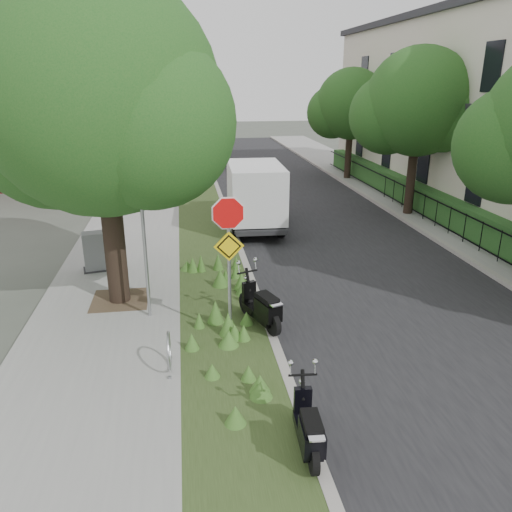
{
  "coord_description": "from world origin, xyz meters",
  "views": [
    {
      "loc": [
        -2.28,
        -9.16,
        5.43
      ],
      "look_at": [
        -0.57,
        2.31,
        1.3
      ],
      "focal_mm": 35.0,
      "sensor_mm": 36.0,
      "label": 1
    }
  ],
  "objects": [
    {
      "name": "far_tree_c",
      "position": [
        6.94,
        18.04,
        3.95
      ],
      "size": [
        4.37,
        3.89,
        5.93
      ],
      "color": "black",
      "rests_on": "ground"
    },
    {
      "name": "brick_building",
      "position": [
        -9.5,
        22.0,
        4.21
      ],
      "size": [
        9.4,
        10.4,
        8.3
      ],
      "color": "maroon",
      "rests_on": "ground"
    },
    {
      "name": "box_truck",
      "position": [
        0.38,
        9.18,
        1.39
      ],
      "size": [
        2.04,
        4.77,
        2.13
      ],
      "color": "#262628",
      "rests_on": "ground"
    },
    {
      "name": "sign_assembly",
      "position": [
        -1.4,
        0.58,
        2.33
      ],
      "size": [
        0.94,
        0.08,
        3.22
      ],
      "color": "#A5A8AD",
      "rests_on": "ground"
    },
    {
      "name": "fence_far",
      "position": [
        7.2,
        10.0,
        0.67
      ],
      "size": [
        0.04,
        24.0,
        1.0
      ],
      "color": "black",
      "rests_on": "ground"
    },
    {
      "name": "bare_post",
      "position": [
        -3.2,
        1.8,
        2.12
      ],
      "size": [
        0.08,
        0.08,
        4.0
      ],
      "color": "#A5A8AD",
      "rests_on": "ground"
    },
    {
      "name": "street_tree_main",
      "position": [
        -4.08,
        2.86,
        4.8
      ],
      "size": [
        6.21,
        5.54,
        7.66
      ],
      "color": "black",
      "rests_on": "ground"
    },
    {
      "name": "kerb_near",
      "position": [
        -0.5,
        10.0,
        0.07
      ],
      "size": [
        0.2,
        60.0,
        0.13
      ],
      "primitive_type": "cube",
      "color": "#9E9991",
      "rests_on": "ground"
    },
    {
      "name": "road",
      "position": [
        3.0,
        10.0,
        0.01
      ],
      "size": [
        7.0,
        60.0,
        0.01
      ],
      "primitive_type": "cube",
      "color": "black",
      "rests_on": "ground"
    },
    {
      "name": "far_tree_b",
      "position": [
        6.94,
        10.05,
        4.37
      ],
      "size": [
        4.83,
        4.31,
        6.56
      ],
      "color": "black",
      "rests_on": "ground"
    },
    {
      "name": "bike_hoop",
      "position": [
        -2.7,
        -0.6,
        0.5
      ],
      "size": [
        0.06,
        0.78,
        0.77
      ],
      "color": "#A5A8AD",
      "rests_on": "ground"
    },
    {
      "name": "utility_cabinet",
      "position": [
        -4.85,
        5.11,
        0.66
      ],
      "size": [
        0.95,
        0.73,
        1.14
      ],
      "color": "#262628",
      "rests_on": "ground"
    },
    {
      "name": "ground",
      "position": [
        0.0,
        0.0,
        0.0
      ],
      "size": [
        120.0,
        120.0,
        0.0
      ],
      "primitive_type": "plane",
      "color": "#4C5147",
      "rests_on": "ground"
    },
    {
      "name": "hedge_far",
      "position": [
        7.9,
        10.0,
        0.67
      ],
      "size": [
        1.0,
        24.0,
        1.1
      ],
      "primitive_type": "cube",
      "color": "#1A491F",
      "rests_on": "footpath_far"
    },
    {
      "name": "kerb_far",
      "position": [
        6.5,
        10.0,
        0.07
      ],
      "size": [
        0.2,
        60.0,
        0.13
      ],
      "primitive_type": "cube",
      "color": "#9E9991",
      "rests_on": "ground"
    },
    {
      "name": "footpath_far",
      "position": [
        8.2,
        10.0,
        0.06
      ],
      "size": [
        3.2,
        60.0,
        0.12
      ],
      "primitive_type": "cube",
      "color": "gray",
      "rests_on": "ground"
    },
    {
      "name": "verge",
      "position": [
        -1.5,
        10.0,
        0.06
      ],
      "size": [
        2.0,
        60.0,
        0.12
      ],
      "primitive_type": "cube",
      "color": "#2F411B",
      "rests_on": "ground"
    },
    {
      "name": "scooter_far",
      "position": [
        -0.61,
        -3.28,
        0.48
      ],
      "size": [
        0.37,
        1.54,
        0.73
      ],
      "color": "black",
      "rests_on": "ground"
    },
    {
      "name": "scooter_near",
      "position": [
        -0.63,
        0.82,
        0.53
      ],
      "size": [
        0.79,
        1.69,
        0.84
      ],
      "color": "black",
      "rests_on": "ground"
    },
    {
      "name": "sidewalk_near",
      "position": [
        -4.25,
        10.0,
        0.06
      ],
      "size": [
        3.5,
        60.0,
        0.12
      ],
      "primitive_type": "cube",
      "color": "gray",
      "rests_on": "ground"
    }
  ]
}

